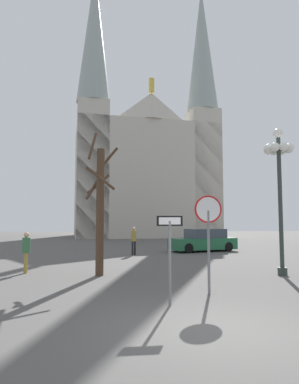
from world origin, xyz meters
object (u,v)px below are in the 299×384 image
object	(u,v)px
bare_tree	(100,206)
pedestrian_standing	(134,238)
stop_sign	(208,224)
parked_car_near_green	(203,241)
one_way_arrow_sign	(170,247)
street_lamp	(279,168)
pedestrian_walking	(26,248)
cathedral	(144,163)

from	to	relation	value
bare_tree	pedestrian_standing	world-z (taller)	bare_tree
stop_sign	parked_car_near_green	bearing A→B (deg)	76.59
one_way_arrow_sign	street_lamp	xyz separation A→B (m)	(5.02, 4.24, 2.74)
parked_car_near_green	pedestrian_standing	distance (m)	5.33
street_lamp	pedestrian_walking	world-z (taller)	street_lamp
bare_tree	pedestrian_standing	size ratio (longest dim) A/B	3.34
cathedral	stop_sign	bearing A→B (deg)	-91.20
street_lamp	pedestrian_walking	distance (m)	10.63
one_way_arrow_sign	bare_tree	distance (m)	5.38
pedestrian_standing	pedestrian_walking	bearing A→B (deg)	-124.27
street_lamp	one_way_arrow_sign	bearing A→B (deg)	-139.85
cathedral	one_way_arrow_sign	xyz separation A→B (m)	(-2.07, -36.45, -8.30)
street_lamp	pedestrian_walking	bearing A→B (deg)	171.76
street_lamp	parked_car_near_green	bearing A→B (deg)	92.77
one_way_arrow_sign	pedestrian_walking	world-z (taller)	one_way_arrow_sign
street_lamp	pedestrian_walking	xyz separation A→B (m)	(-10.03, 1.45, -3.19)
parked_car_near_green	pedestrian_standing	size ratio (longest dim) A/B	2.84
street_lamp	pedestrian_standing	size ratio (longest dim) A/B	3.38
stop_sign	pedestrian_standing	xyz separation A→B (m)	(-1.69, 11.27, -0.97)
one_way_arrow_sign	bare_tree	xyz separation A→B (m)	(-2.03, 4.82, 1.25)
bare_tree	street_lamp	bearing A→B (deg)	-4.75
cathedral	street_lamp	bearing A→B (deg)	-84.75
one_way_arrow_sign	pedestrian_walking	xyz separation A→B (m)	(-5.01, 5.69, -0.45)
stop_sign	street_lamp	distance (m)	5.23
cathedral	street_lamp	xyz separation A→B (m)	(2.96, -32.21, -5.56)
parked_car_near_green	pedestrian_walking	distance (m)	13.06
one_way_arrow_sign	street_lamp	bearing A→B (deg)	40.15
bare_tree	stop_sign	bearing A→B (deg)	-46.89
one_way_arrow_sign	pedestrian_standing	distance (m)	12.52
cathedral	street_lamp	world-z (taller)	cathedral
stop_sign	pedestrian_walking	world-z (taller)	stop_sign
one_way_arrow_sign	bare_tree	size ratio (longest dim) A/B	0.39
pedestrian_walking	parked_car_near_green	bearing A→B (deg)	43.14
parked_car_near_green	pedestrian_walking	world-z (taller)	pedestrian_walking
one_way_arrow_sign	street_lamp	world-z (taller)	street_lamp
cathedral	one_way_arrow_sign	size ratio (longest dim) A/B	15.40
bare_tree	pedestrian_walking	distance (m)	3.54
cathedral	stop_sign	xyz separation A→B (m)	(-0.74, -35.21, -7.73)
cathedral	pedestrian_walking	bearing A→B (deg)	-102.95
pedestrian_walking	stop_sign	bearing A→B (deg)	-35.10
stop_sign	street_lamp	xyz separation A→B (m)	(3.69, 3.00, 2.17)
one_way_arrow_sign	pedestrian_standing	world-z (taller)	one_way_arrow_sign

